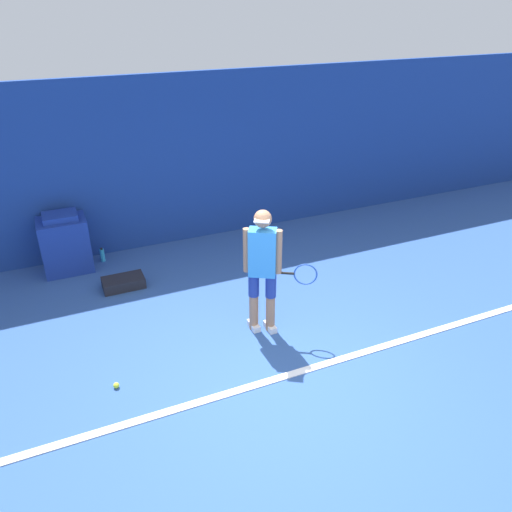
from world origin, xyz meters
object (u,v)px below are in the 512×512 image
at_px(covered_chair, 65,244).
at_px(tennis_player, 263,266).
at_px(tennis_ball, 116,385).
at_px(equipment_bag, 124,283).
at_px(water_bottle, 102,255).

bearing_deg(covered_chair, tennis_player, -51.25).
bearing_deg(tennis_ball, covered_chair, 93.97).
xyz_separation_m(tennis_player, equipment_bag, (-1.50, 1.83, -0.87)).
distance_m(covered_chair, water_bottle, 0.65).
bearing_deg(tennis_player, tennis_ball, -139.09).
bearing_deg(tennis_player, equipment_bag, 159.93).
bearing_deg(equipment_bag, covered_chair, 127.37).
distance_m(tennis_player, water_bottle, 3.38).
bearing_deg(tennis_player, water_bottle, 151.12).
xyz_separation_m(tennis_ball, equipment_bag, (0.49, 2.19, 0.05)).
xyz_separation_m(covered_chair, equipment_bag, (0.70, -0.92, -0.39)).
distance_m(covered_chair, equipment_bag, 1.22).
height_order(tennis_ball, covered_chair, covered_chair).
relative_size(tennis_player, tennis_ball, 25.13).
height_order(tennis_ball, water_bottle, water_bottle).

